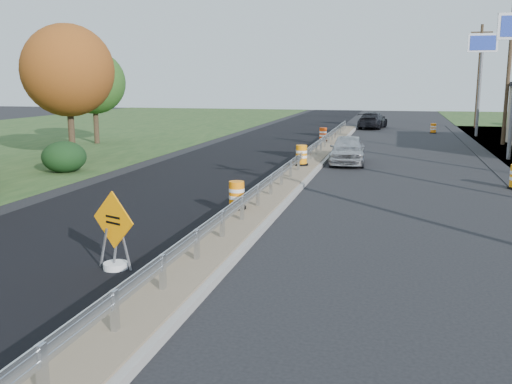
% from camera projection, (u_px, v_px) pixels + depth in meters
% --- Properties ---
extents(ground, '(140.00, 140.00, 0.00)m').
position_uv_depth(ground, '(258.00, 212.00, 19.03)').
color(ground, black).
rests_on(ground, ground).
extents(milled_overlay, '(7.20, 120.00, 0.01)m').
position_uv_depth(milled_overlay, '(221.00, 165.00, 29.60)').
color(milled_overlay, black).
rests_on(milled_overlay, ground).
extents(median, '(1.60, 55.00, 0.23)m').
position_uv_depth(median, '(298.00, 172.00, 26.64)').
color(median, gray).
rests_on(median, ground).
extents(guardrail, '(0.10, 46.15, 0.72)m').
position_uv_depth(guardrail, '(302.00, 157.00, 27.47)').
color(guardrail, silver).
rests_on(guardrail, median).
extents(pylon_sign_north, '(2.20, 0.30, 7.90)m').
position_uv_depth(pylon_sign_north, '(482.00, 53.00, 43.92)').
color(pylon_sign_north, slate).
rests_on(pylon_sign_north, ground).
extents(utility_pole_nmid, '(1.90, 0.26, 9.40)m').
position_uv_depth(utility_pole_nmid, '(509.00, 72.00, 38.26)').
color(utility_pole_nmid, '#473523').
rests_on(utility_pole_nmid, ground).
extents(utility_pole_north, '(1.90, 0.26, 9.40)m').
position_uv_depth(utility_pole_north, '(479.00, 74.00, 52.55)').
color(utility_pole_north, '#473523').
rests_on(utility_pole_north, ground).
extents(hedge_north, '(2.09, 2.09, 1.52)m').
position_uv_depth(hedge_north, '(64.00, 157.00, 27.20)').
color(hedge_north, black).
rests_on(hedge_north, ground).
extents(tree_near_red, '(4.95, 4.95, 7.35)m').
position_uv_depth(tree_near_red, '(68.00, 71.00, 30.70)').
color(tree_near_red, '#473523').
rests_on(tree_near_red, ground).
extents(tree_near_back, '(4.29, 4.29, 6.37)m').
position_uv_depth(tree_near_back, '(94.00, 83.00, 39.15)').
color(tree_near_back, '#473523').
rests_on(tree_near_back, ground).
extents(caution_sign, '(1.26, 0.56, 1.85)m').
position_uv_depth(caution_sign, '(115.00, 250.00, 13.15)').
color(caution_sign, white).
rests_on(caution_sign, ground).
extents(barrel_median_near, '(0.61, 0.61, 0.90)m').
position_uv_depth(barrel_median_near, '(237.00, 196.00, 18.42)').
color(barrel_median_near, black).
rests_on(barrel_median_near, median).
extents(barrel_median_mid, '(0.68, 0.68, 1.00)m').
position_uv_depth(barrel_median_mid, '(301.00, 156.00, 27.98)').
color(barrel_median_mid, black).
rests_on(barrel_median_mid, median).
extents(barrel_median_far, '(0.64, 0.64, 0.93)m').
position_uv_depth(barrel_median_far, '(323.00, 135.00, 39.29)').
color(barrel_median_far, black).
rests_on(barrel_median_far, median).
extents(barrel_shoulder_far, '(0.57, 0.57, 0.83)m').
position_uv_depth(barrel_shoulder_far, '(433.00, 129.00, 47.95)').
color(barrel_shoulder_far, black).
rests_on(barrel_shoulder_far, ground).
extents(car_silver, '(2.01, 4.55, 1.52)m').
position_uv_depth(car_silver, '(348.00, 149.00, 30.10)').
color(car_silver, '#B2B3B7').
rests_on(car_silver, ground).
extents(car_dark_far, '(2.79, 5.46, 1.52)m').
position_uv_depth(car_dark_far, '(373.00, 120.00, 52.83)').
color(car_dark_far, black).
rests_on(car_dark_far, ground).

